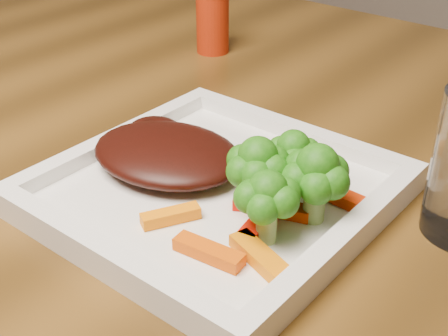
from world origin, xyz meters
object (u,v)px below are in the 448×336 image
Objects in this scene: plate at (215,195)px; steak at (167,153)px; spice_shaker at (213,19)px; dining_table at (156,310)px.

plate is 0.06m from steak.
steak reaches higher than plate.
steak is 0.34m from spice_shaker.
steak reaches higher than dining_table.
dining_table is at bearing 149.88° from plate.
plate is at bearing -49.71° from spice_shaker.
plate is 2.93× the size of spice_shaker.
spice_shaker is at bearing 130.29° from plate.
dining_table is 17.39× the size of spice_shaker.
dining_table is at bearing -88.18° from spice_shaker.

